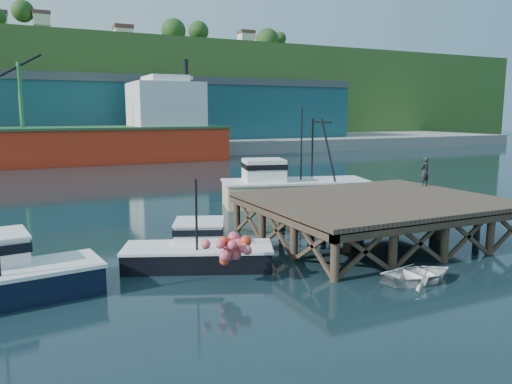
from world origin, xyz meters
TOP-DOWN VIEW (x-y plane):
  - ground at (0.00, 0.00)m, footprint 300.00×300.00m
  - wharf at (5.50, -0.19)m, footprint 12.00×10.00m
  - far_quay at (0.00, 70.00)m, footprint 160.00×40.00m
  - warehouse_mid at (0.00, 65.00)m, footprint 28.00×16.00m
  - warehouse_right at (30.00, 65.00)m, footprint 30.00×16.00m
  - cargo_ship at (-8.46, 48.00)m, footprint 55.50×10.00m
  - hillside at (0.00, 100.00)m, footprint 220.00×50.00m
  - boat_black at (-4.24, -0.49)m, footprint 6.60×5.50m
  - trawler at (6.43, 10.13)m, footprint 10.77×6.20m
  - dinghy at (2.67, -6.20)m, footprint 3.09×2.24m
  - dockworker at (10.90, 2.14)m, footprint 0.66×0.47m

SIDE VIEW (x-z plane):
  - ground at x=0.00m, z-range 0.00..0.00m
  - dinghy at x=2.67m, z-range 0.00..0.63m
  - boat_black at x=-4.24m, z-range -1.21..2.62m
  - far_quay at x=0.00m, z-range 0.00..2.00m
  - trawler at x=6.43m, z-range -2.00..4.81m
  - wharf at x=5.50m, z-range 0.63..3.25m
  - dockworker at x=10.90m, z-range 2.12..3.85m
  - cargo_ship at x=-8.46m, z-range -3.56..10.19m
  - warehouse_mid at x=0.00m, z-range 2.00..11.00m
  - warehouse_right at x=30.00m, z-range 2.00..11.00m
  - hillside at x=0.00m, z-range 0.00..22.00m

